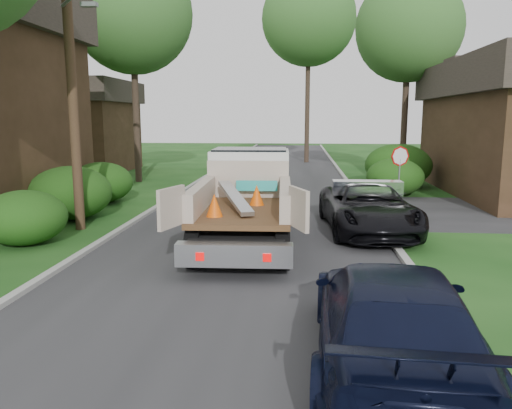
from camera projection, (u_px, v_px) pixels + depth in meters
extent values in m
plane|color=#143F12|center=(229.00, 286.00, 10.59)|extent=(120.00, 120.00, 0.00)
cube|color=#28282B|center=(263.00, 205.00, 20.40)|extent=(8.00, 90.00, 0.02)
cube|color=#9E9E99|center=(165.00, 202.00, 20.74)|extent=(0.20, 90.00, 0.12)
cube|color=#9E9E99|center=(365.00, 205.00, 20.04)|extent=(0.20, 90.00, 0.12)
cylinder|color=slate|center=(399.00, 185.00, 18.80)|extent=(0.06, 0.06, 2.00)
cylinder|color=#B20A0A|center=(400.00, 156.00, 18.61)|extent=(0.71, 0.32, 0.76)
cylinder|color=#382619|center=(71.00, 68.00, 15.11)|extent=(0.30, 0.30, 10.00)
cube|color=slate|center=(89.00, 5.00, 13.76)|extent=(0.45, 0.20, 0.12)
cube|color=#352415|center=(73.00, 137.00, 32.95)|extent=(7.00, 7.00, 4.50)
cube|color=#332B26|center=(70.00, 92.00, 32.45)|extent=(7.56, 7.56, 1.40)
cube|color=#332B26|center=(70.00, 81.00, 32.33)|extent=(1.05, 7.56, 0.20)
ellipsoid|color=#0F430F|center=(24.00, 218.00, 13.93)|extent=(2.34, 2.34, 1.53)
ellipsoid|color=#0F430F|center=(70.00, 193.00, 17.36)|extent=(2.86, 2.86, 1.87)
ellipsoid|color=#0F430F|center=(101.00, 182.00, 20.84)|extent=(2.60, 2.60, 1.70)
ellipsoid|color=#0F430F|center=(395.00, 177.00, 22.70)|extent=(2.60, 2.60, 1.70)
ellipsoid|color=#0F430F|center=(398.00, 165.00, 25.54)|extent=(3.38, 3.38, 2.21)
cylinder|color=#2D2119|center=(136.00, 99.00, 27.14)|extent=(0.36, 0.36, 9.00)
sphere|color=#356425|center=(132.00, 13.00, 26.37)|extent=(6.40, 6.40, 6.40)
cylinder|color=#2D2119|center=(405.00, 105.00, 28.84)|extent=(0.36, 0.36, 8.50)
sphere|color=#356425|center=(409.00, 28.00, 28.11)|extent=(6.00, 6.00, 6.00)
cylinder|color=#2D2119|center=(308.00, 92.00, 38.91)|extent=(0.36, 0.36, 11.00)
sphere|color=#356425|center=(309.00, 18.00, 37.97)|extent=(7.20, 7.20, 7.20)
cylinder|color=black|center=(217.00, 214.00, 15.86)|extent=(0.36, 1.00, 0.99)
cylinder|color=black|center=(283.00, 215.00, 15.75)|extent=(0.36, 1.00, 0.99)
cylinder|color=black|center=(194.00, 248.00, 11.74)|extent=(0.36, 1.00, 0.99)
cylinder|color=black|center=(283.00, 249.00, 11.63)|extent=(0.36, 1.00, 0.99)
cube|color=black|center=(245.00, 221.00, 13.82)|extent=(2.42, 6.46, 0.26)
cube|color=silver|center=(250.00, 177.00, 15.93)|extent=(2.49, 2.06, 1.71)
cube|color=black|center=(250.00, 158.00, 15.83)|extent=(2.32, 1.89, 0.61)
cube|color=#472D19|center=(243.00, 212.00, 12.99)|extent=(2.56, 4.05, 0.13)
cube|color=beige|center=(248.00, 179.00, 14.84)|extent=(2.42, 0.19, 1.10)
cube|color=beige|center=(201.00, 197.00, 12.98)|extent=(0.40, 3.75, 0.66)
cube|color=beige|center=(285.00, 197.00, 12.87)|extent=(0.40, 3.75, 0.66)
cube|color=silver|center=(234.00, 255.00, 10.75)|extent=(2.54, 0.47, 0.50)
cube|color=#B20505|center=(200.00, 257.00, 10.59)|extent=(0.18, 0.05, 0.18)
cube|color=#B20505|center=(267.00, 258.00, 10.52)|extent=(0.18, 0.05, 0.18)
cube|color=beige|center=(171.00, 207.00, 10.81)|extent=(0.39, 0.97, 0.88)
cube|color=beige|center=(299.00, 209.00, 10.67)|extent=(0.45, 0.95, 0.88)
cube|color=silver|center=(235.00, 197.00, 13.05)|extent=(1.28, 2.79, 0.51)
cone|color=#F2590A|center=(214.00, 205.00, 11.99)|extent=(0.41, 0.41, 0.55)
cone|color=#F2590A|center=(257.00, 195.00, 13.57)|extent=(0.41, 0.41, 0.55)
cube|color=#148C84|center=(257.00, 186.00, 14.58)|extent=(1.21, 0.15, 0.31)
imported|color=black|center=(368.00, 208.00, 15.50)|extent=(2.91, 5.65, 1.52)
imported|color=black|center=(392.00, 318.00, 6.93)|extent=(2.48, 5.42, 1.53)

